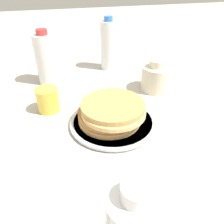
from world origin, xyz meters
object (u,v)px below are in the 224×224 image
Objects in this scene: pancake_stack at (111,112)px; juice_glass at (48,100)px; water_bottle_mid at (46,59)px; cream_jug at (156,77)px; water_bottle_near at (109,45)px; plate at (112,122)px.

juice_glass reaches higher than pancake_stack.
water_bottle_mid is (-0.32, -0.16, 0.05)m from pancake_stack.
cream_jug is 0.52× the size of water_bottle_near.
juice_glass is at bearing -125.20° from pancake_stack.
cream_jug is (-0.16, 0.21, 0.01)m from pancake_stack.
water_bottle_mid is at bearing 177.84° from juice_glass.
pancake_stack is at bearing -124.88° from plate.
juice_glass is 0.38× the size of water_bottle_mid.
juice_glass is at bearing -125.19° from plate.
water_bottle_mid is (-0.20, 0.01, 0.05)m from juice_glass.
water_bottle_near is at bearing 136.62° from juice_glass.
cream_jug is at bearing 25.28° from water_bottle_near.
water_bottle_near reaches higher than juice_glass.
cream_jug is (-0.16, 0.20, 0.04)m from plate.
juice_glass reaches higher than plate.
juice_glass is (-0.12, -0.17, 0.03)m from plate.
pancake_stack is 0.36m from water_bottle_mid.
water_bottle_mid is (0.07, -0.25, -0.01)m from water_bottle_near.
pancake_stack is 0.20m from juice_glass.
water_bottle_mid reaches higher than plate.
water_bottle_near reaches higher than cream_jug.
plate is 1.27× the size of pancake_stack.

